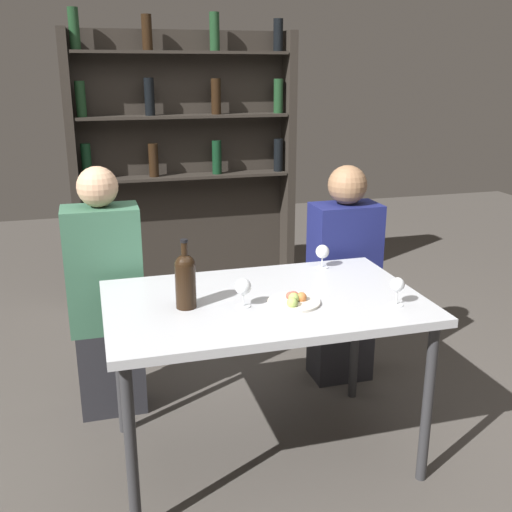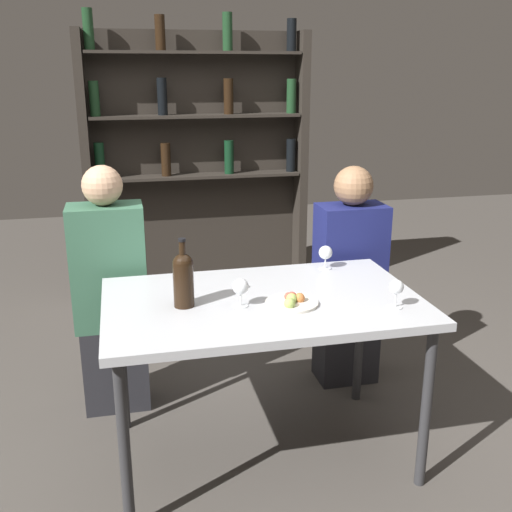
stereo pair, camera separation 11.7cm
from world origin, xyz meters
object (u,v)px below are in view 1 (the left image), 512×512
Objects in this scene: food_plate_0 at (294,301)px; seated_person_left at (106,300)px; wine_glass_2 at (243,288)px; wine_bottle at (185,279)px; wine_glass_0 at (322,252)px; wine_glass_1 at (397,286)px; seated_person_right at (343,281)px.

food_plate_0 is 1.02m from seated_person_left.
wine_glass_2 is 0.55× the size of food_plate_0.
wine_bottle reaches higher than wine_glass_2.
seated_person_left is (-1.02, 0.27, -0.24)m from wine_glass_0.
wine_glass_1 is 0.09× the size of seated_person_left.
seated_person_left reaches higher than wine_glass_2.
food_plate_0 is at bearing -42.60° from seated_person_left.
wine_glass_2 is (-0.61, 0.15, -0.00)m from wine_glass_1.
wine_glass_2 reaches higher than wine_glass_0.
wine_glass_1 is at bearing -78.14° from wine_glass_0.
food_plate_0 is (0.21, -0.03, -0.07)m from wine_glass_2.
wine_glass_0 is 0.62m from wine_glass_2.
wine_glass_2 reaches higher than food_plate_0.
wine_glass_0 is at bearing -14.75° from seated_person_left.
wine_glass_0 is 0.10× the size of seated_person_right.
wine_glass_2 is at bearing -142.40° from wine_glass_0.
wine_bottle is 0.86m from wine_glass_1.
seated_person_right is at bearing 48.61° from wine_glass_0.
food_plate_0 is (-0.40, 0.13, -0.07)m from wine_glass_1.
wine_glass_1 is 0.86m from seated_person_right.
wine_glass_2 is (-0.49, -0.38, 0.00)m from wine_glass_0.
wine_glass_1 is 1.41m from seated_person_left.
wine_glass_1 is at bearing -14.19° from wine_bottle.
wine_glass_0 is 1.08m from seated_person_left.
wine_bottle is 0.73m from seated_person_left.
wine_glass_0 is 0.55m from wine_glass_1.
seated_person_right is (0.24, 0.27, -0.26)m from wine_glass_0.
wine_glass_1 reaches higher than wine_glass_0.
seated_person_left is at bearing 165.25° from wine_glass_0.
wine_glass_1 is 0.99× the size of wine_glass_2.
seated_person_right is (0.12, 0.80, -0.27)m from wine_glass_1.
wine_bottle is 2.40× the size of wine_glass_1.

